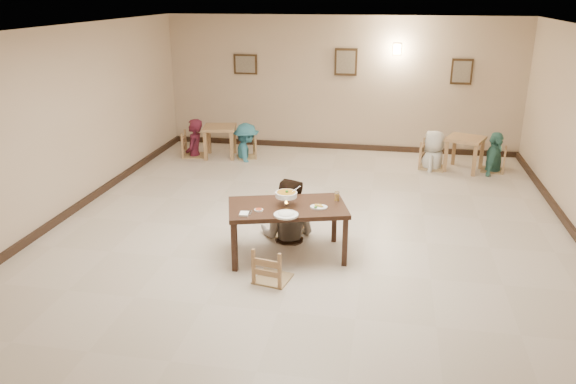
% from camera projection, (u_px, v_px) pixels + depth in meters
% --- Properties ---
extents(floor, '(10.00, 10.00, 0.00)m').
position_uv_depth(floor, '(307.00, 234.00, 8.55)').
color(floor, beige).
rests_on(floor, ground).
extents(ceiling, '(10.00, 10.00, 0.00)m').
position_uv_depth(ceiling, '(310.00, 30.00, 7.53)').
color(ceiling, silver).
rests_on(ceiling, wall_back).
extents(wall_back, '(10.00, 0.00, 10.00)m').
position_uv_depth(wall_back, '(341.00, 84.00, 12.67)').
color(wall_back, '#C9AF93').
rests_on(wall_back, floor).
extents(wall_front, '(10.00, 0.00, 10.00)m').
position_uv_depth(wall_front, '(188.00, 340.00, 3.42)').
color(wall_front, '#C9AF93').
rests_on(wall_front, floor).
extents(wall_left, '(0.00, 10.00, 10.00)m').
position_uv_depth(wall_left, '(54.00, 127.00, 8.72)').
color(wall_left, '#C9AF93').
rests_on(wall_left, floor).
extents(baseboard_back, '(8.00, 0.06, 0.12)m').
position_uv_depth(baseboard_back, '(339.00, 146.00, 13.13)').
color(baseboard_back, black).
rests_on(baseboard_back, floor).
extents(baseboard_left, '(0.06, 10.00, 0.12)m').
position_uv_depth(baseboard_left, '(68.00, 213.00, 9.20)').
color(baseboard_left, black).
rests_on(baseboard_left, floor).
extents(picture_a, '(0.55, 0.04, 0.45)m').
position_uv_depth(picture_a, '(245.00, 64.00, 12.87)').
color(picture_a, '#342313').
rests_on(picture_a, wall_back).
extents(picture_b, '(0.50, 0.04, 0.60)m').
position_uv_depth(picture_b, '(346.00, 62.00, 12.44)').
color(picture_b, '#342313').
rests_on(picture_b, wall_back).
extents(picture_c, '(0.45, 0.04, 0.55)m').
position_uv_depth(picture_c, '(462.00, 72.00, 12.07)').
color(picture_c, '#342313').
rests_on(picture_c, wall_back).
extents(wall_sconce, '(0.16, 0.05, 0.22)m').
position_uv_depth(wall_sconce, '(397.00, 49.00, 12.16)').
color(wall_sconce, '#FFD88C').
rests_on(wall_sconce, wall_back).
extents(main_table, '(1.78, 1.30, 0.74)m').
position_uv_depth(main_table, '(287.00, 211.00, 7.65)').
color(main_table, '#341F14').
rests_on(main_table, floor).
extents(chair_far, '(0.46, 0.46, 0.98)m').
position_uv_depth(chair_far, '(287.00, 204.00, 8.40)').
color(chair_far, tan).
rests_on(chair_far, floor).
extents(chair_near, '(0.43, 0.43, 0.91)m').
position_uv_depth(chair_near, '(272.00, 247.00, 7.06)').
color(chair_near, tan).
rests_on(chair_near, floor).
extents(main_diner, '(0.97, 0.80, 1.83)m').
position_uv_depth(main_diner, '(288.00, 179.00, 8.16)').
color(main_diner, gray).
rests_on(main_diner, floor).
extents(curry_warmer, '(0.33, 0.30, 0.27)m').
position_uv_depth(curry_warmer, '(286.00, 195.00, 7.58)').
color(curry_warmer, silver).
rests_on(curry_warmer, main_table).
extents(rice_plate_far, '(0.26, 0.26, 0.06)m').
position_uv_depth(rice_plate_far, '(287.00, 197.00, 7.92)').
color(rice_plate_far, white).
rests_on(rice_plate_far, main_table).
extents(rice_plate_near, '(0.32, 0.32, 0.07)m').
position_uv_depth(rice_plate_near, '(286.00, 215.00, 7.28)').
color(rice_plate_near, white).
rests_on(rice_plate_near, main_table).
extents(fried_plate, '(0.24, 0.24, 0.05)m').
position_uv_depth(fried_plate, '(319.00, 207.00, 7.54)').
color(fried_plate, white).
rests_on(fried_plate, main_table).
extents(chili_dish, '(0.12, 0.12, 0.03)m').
position_uv_depth(chili_dish, '(259.00, 210.00, 7.45)').
color(chili_dish, white).
rests_on(chili_dish, main_table).
extents(napkin_cutlery, '(0.15, 0.23, 0.03)m').
position_uv_depth(napkin_cutlery, '(244.00, 214.00, 7.31)').
color(napkin_cutlery, white).
rests_on(napkin_cutlery, main_table).
extents(drink_glass, '(0.07, 0.07, 0.13)m').
position_uv_depth(drink_glass, '(337.00, 197.00, 7.78)').
color(drink_glass, white).
rests_on(drink_glass, main_table).
extents(bg_table_left, '(0.81, 0.81, 0.69)m').
position_uv_depth(bg_table_left, '(220.00, 132.00, 12.34)').
color(bg_table_left, '#A77D53').
rests_on(bg_table_left, floor).
extents(bg_table_right, '(0.90, 0.90, 0.69)m').
position_uv_depth(bg_table_right, '(465.00, 144.00, 11.40)').
color(bg_table_right, '#A77D53').
rests_on(bg_table_right, floor).
extents(bg_chair_ll, '(0.50, 0.50, 1.06)m').
position_uv_depth(bg_chair_ll, '(194.00, 133.00, 12.40)').
color(bg_chair_ll, tan).
rests_on(bg_chair_ll, floor).
extents(bg_chair_lr, '(0.41, 0.41, 0.87)m').
position_uv_depth(bg_chair_lr, '(246.00, 138.00, 12.31)').
color(bg_chair_lr, tan).
rests_on(bg_chair_lr, floor).
extents(bg_chair_rl, '(0.51, 0.51, 1.09)m').
position_uv_depth(bg_chair_rl, '(434.00, 143.00, 11.54)').
color(bg_chair_rl, tan).
rests_on(bg_chair_rl, floor).
extents(bg_chair_rr, '(0.45, 0.45, 0.95)m').
position_uv_depth(bg_chair_rr, '(495.00, 149.00, 11.39)').
color(bg_chair_rr, tan).
rests_on(bg_chair_rr, floor).
extents(bg_diner_a, '(0.44, 0.63, 1.68)m').
position_uv_depth(bg_diner_a, '(193.00, 119.00, 12.29)').
color(bg_diner_a, '#4F1626').
rests_on(bg_diner_a, floor).
extents(bg_diner_b, '(0.92, 1.14, 1.54)m').
position_uv_depth(bg_diner_b, '(246.00, 124.00, 12.20)').
color(bg_diner_b, teal).
rests_on(bg_diner_b, floor).
extents(bg_diner_c, '(0.67, 0.88, 1.60)m').
position_uv_depth(bg_diner_c, '(436.00, 131.00, 11.45)').
color(bg_diner_c, silver).
rests_on(bg_diner_c, floor).
extents(bg_diner_d, '(0.69, 1.03, 1.62)m').
position_uv_depth(bg_diner_d, '(497.00, 132.00, 11.27)').
color(bg_diner_d, teal).
rests_on(bg_diner_d, floor).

